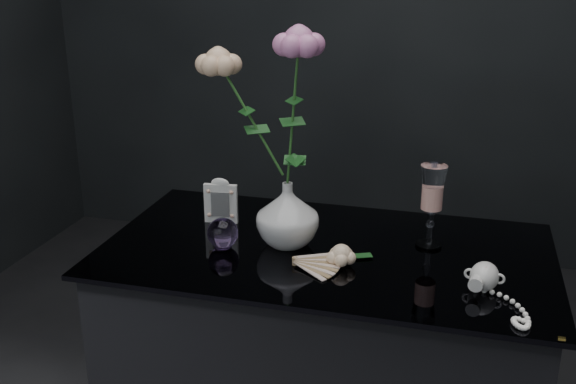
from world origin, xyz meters
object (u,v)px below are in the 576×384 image
(picture_frame, at_px, (221,200))
(paperweight, at_px, (223,233))
(vase, at_px, (288,214))
(loose_rose, at_px, (341,255))
(pearl_jar, at_px, (485,275))
(wine_glass, at_px, (431,207))

(picture_frame, height_order, paperweight, picture_frame)
(vase, height_order, loose_rose, vase)
(loose_rose, relative_size, pearl_jar, 0.67)
(wine_glass, xyz_separation_m, loose_rose, (-0.18, -0.15, -0.08))
(picture_frame, distance_m, pearl_jar, 0.68)
(paperweight, height_order, loose_rose, paperweight)
(picture_frame, xyz_separation_m, paperweight, (0.06, -0.15, -0.02))
(vase, xyz_separation_m, picture_frame, (-0.20, 0.09, -0.02))
(loose_rose, distance_m, pearl_jar, 0.31)
(picture_frame, distance_m, loose_rose, 0.39)
(wine_glass, distance_m, loose_rose, 0.25)
(vase, height_order, paperweight, vase)
(loose_rose, bearing_deg, pearl_jar, 0.39)
(wine_glass, distance_m, paperweight, 0.49)
(vase, relative_size, picture_frame, 1.29)
(picture_frame, distance_m, paperweight, 0.16)
(picture_frame, height_order, pearl_jar, picture_frame)
(wine_glass, bearing_deg, paperweight, -164.16)
(loose_rose, bearing_deg, paperweight, -177.83)
(wine_glass, height_order, loose_rose, wine_glass)
(picture_frame, xyz_separation_m, pearl_jar, (0.65, -0.20, -0.03))
(paperweight, bearing_deg, loose_rose, -4.20)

